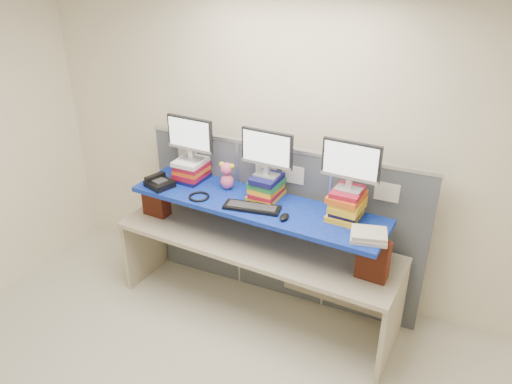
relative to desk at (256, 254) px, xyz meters
The scene contains 18 objects.
room 1.64m from the desk, 85.81° to the right, with size 5.00×4.00×2.80m.
cubicle_partition 0.39m from the desk, 72.82° to the left, with size 2.60×0.06×1.53m.
desk is the anchor object (origin of this frame).
brick_pier_left 1.09m from the desk, behind, with size 0.24×0.13×0.32m, color maroon.
brick_pier_right 1.09m from the desk, ahead, with size 0.24×0.13×0.32m, color maroon.
blue_board 0.50m from the desk, ahead, with size 2.22×0.55×0.04m, color #0A0C89.
book_stack_left 0.96m from the desk, 167.25° to the left, with size 0.27×0.32×0.20m.
book_stack_center 0.63m from the desk, 70.40° to the left, with size 0.27×0.32×0.21m.
book_stack_right 0.99m from the desk, ahead, with size 0.28×0.32×0.25m.
monitor_left 1.19m from the desk, 166.69° to the left, with size 0.46×0.14×0.40m.
monitor_center 0.96m from the desk, 68.80° to the left, with size 0.46×0.14×0.40m.
monitor_right 1.25m from the desk, ahead, with size 0.46×0.14×0.40m.
keyboard 0.55m from the desk, 82.60° to the right, with size 0.48×0.22×0.03m.
mouse 0.64m from the desk, 26.33° to the right, with size 0.07×0.12×0.04m, color black.
desk_phone 1.07m from the desk, behind, with size 0.27×0.26×0.09m.
headset 0.72m from the desk, 166.09° to the right, with size 0.18×0.18×0.02m, color black.
plush_toy 0.74m from the desk, 158.17° to the left, with size 0.15×0.11×0.25m.
binder_stack 1.14m from the desk, ahead, with size 0.31×0.27×0.06m.
Camera 1 is at (1.42, -1.90, 3.11)m, focal length 35.00 mm.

